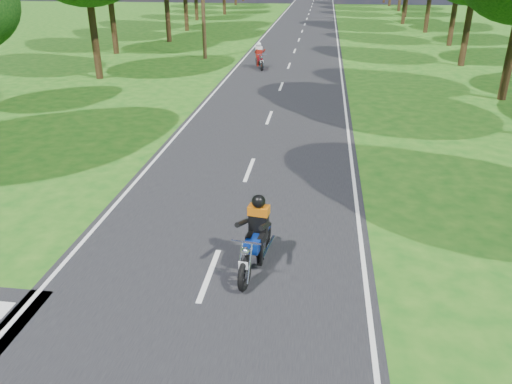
# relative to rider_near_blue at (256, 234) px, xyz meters

# --- Properties ---
(ground) EXTENTS (160.00, 160.00, 0.00)m
(ground) POSITION_rel_rider_near_blue_xyz_m (-0.95, -2.42, -0.85)
(ground) COLOR #165212
(ground) RESTS_ON ground
(main_road) EXTENTS (7.00, 140.00, 0.02)m
(main_road) POSITION_rel_rider_near_blue_xyz_m (-0.95, 47.58, -0.84)
(main_road) COLOR black
(main_road) RESTS_ON ground
(road_markings) EXTENTS (7.40, 140.00, 0.01)m
(road_markings) POSITION_rel_rider_near_blue_xyz_m (-1.08, 45.70, -0.82)
(road_markings) COLOR silver
(road_markings) RESTS_ON main_road
(rider_near_blue) EXTENTS (0.94, 2.06, 1.65)m
(rider_near_blue) POSITION_rel_rider_near_blue_xyz_m (0.00, 0.00, 0.00)
(rider_near_blue) COLOR #0D2F96
(rider_near_blue) RESTS_ON main_road
(rider_far_red) EXTENTS (1.17, 2.01, 1.59)m
(rider_far_red) POSITION_rel_rider_near_blue_xyz_m (-2.73, 22.41, -0.03)
(rider_far_red) COLOR #A80C1F
(rider_far_red) RESTS_ON main_road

